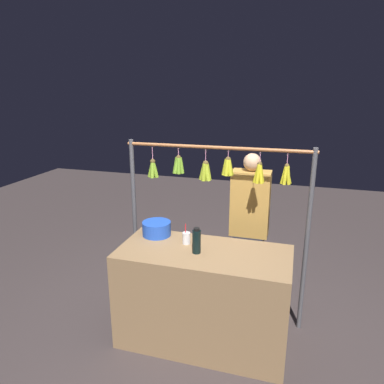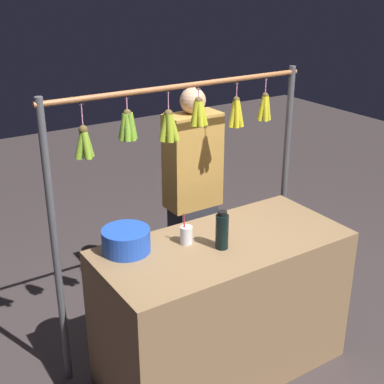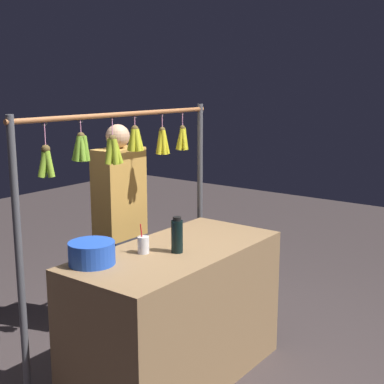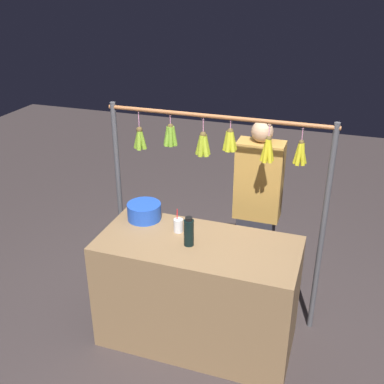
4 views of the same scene
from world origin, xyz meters
The scene contains 7 objects.
ground_plane centered at (0.00, 0.00, 0.00)m, with size 12.00×12.00×0.00m, color #3D3434.
market_counter centered at (0.00, 0.00, 0.46)m, with size 1.53×0.71×0.92m, color olive.
display_rack centered at (0.01, -0.44, 1.31)m, with size 1.81×0.12×1.81m.
water_bottle centered at (0.05, 0.05, 1.03)m, with size 0.08×0.08×0.23m.
blue_bucket centered at (0.53, -0.22, 0.99)m, with size 0.28×0.28×0.14m, color blue.
drink_cup centered at (0.20, -0.11, 0.97)m, with size 0.07×0.07×0.19m.
vendor_person centered at (-0.29, -0.79, 0.83)m, with size 0.40×0.21×1.67m.
Camera 3 is at (2.61, 2.08, 1.98)m, focal length 50.24 mm.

